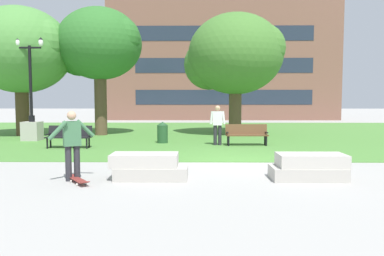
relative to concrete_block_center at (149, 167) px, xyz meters
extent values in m
plane|color=#A3A09B|center=(2.54, 2.45, -0.31)|extent=(140.00, 140.00, 0.00)
cube|color=#4C8438|center=(2.54, 12.45, -0.30)|extent=(40.00, 20.00, 0.02)
cube|color=#B2ADA3|center=(0.08, 0.00, -0.15)|extent=(1.80, 0.90, 0.32)
cube|color=#BBB6AB|center=(-0.10, 0.00, 0.17)|extent=(1.66, 0.83, 0.32)
cube|color=#B2ADA3|center=(3.96, -0.02, -0.15)|extent=(1.80, 0.90, 0.32)
cube|color=#BBB6AB|center=(4.06, -0.02, 0.17)|extent=(1.66, 0.83, 0.32)
cylinder|color=#28282D|center=(-1.74, -0.18, 0.12)|extent=(0.15, 0.15, 0.86)
cylinder|color=#28282D|center=(-1.92, -0.27, 0.12)|extent=(0.15, 0.15, 0.86)
cube|color=#3D7047|center=(-1.83, -0.23, 0.85)|extent=(0.47, 0.40, 0.60)
cylinder|color=#3D7047|center=(-1.60, 0.08, 0.96)|extent=(0.45, 0.30, 0.47)
cylinder|color=#3D7047|center=(-2.06, -0.54, 0.96)|extent=(0.45, 0.30, 0.47)
sphere|color=tan|center=(-1.83, -0.23, 1.29)|extent=(0.22, 0.22, 0.22)
cube|color=maroon|center=(-1.60, -0.54, -0.22)|extent=(0.63, 0.77, 0.02)
cube|color=maroon|center=(-1.34, -0.90, -0.20)|extent=(0.23, 0.21, 0.06)
cube|color=maroon|center=(-1.87, -0.17, -0.20)|extent=(0.23, 0.21, 0.06)
cylinder|color=silver|center=(-1.38, -0.65, -0.28)|extent=(0.06, 0.06, 0.06)
cylinder|color=silver|center=(-1.56, -0.78, -0.28)|extent=(0.06, 0.06, 0.06)
cylinder|color=silver|center=(-1.64, -0.29, -0.28)|extent=(0.06, 0.06, 0.06)
cylinder|color=silver|center=(-1.82, -0.42, -0.28)|extent=(0.06, 0.06, 0.06)
cube|color=brown|center=(3.36, 6.67, 0.15)|extent=(1.81, 0.48, 0.05)
cube|color=brown|center=(3.36, 6.92, 0.38)|extent=(1.80, 0.16, 0.46)
cube|color=black|center=(2.52, 6.65, 0.27)|extent=(0.07, 0.40, 0.04)
cube|color=black|center=(4.20, 6.69, 0.27)|extent=(0.07, 0.40, 0.04)
cylinder|color=black|center=(2.57, 6.49, -0.08)|extent=(0.07, 0.07, 0.41)
cylinder|color=black|center=(4.17, 6.53, -0.08)|extent=(0.07, 0.07, 0.41)
cylinder|color=black|center=(2.56, 6.81, -0.08)|extent=(0.07, 0.07, 0.41)
cylinder|color=black|center=(4.16, 6.85, -0.08)|extent=(0.07, 0.07, 0.41)
cube|color=black|center=(-3.98, 5.72, 0.15)|extent=(1.81, 0.48, 0.05)
cube|color=black|center=(-3.98, 5.97, 0.38)|extent=(1.80, 0.17, 0.46)
cube|color=black|center=(-4.82, 5.74, 0.27)|extent=(0.07, 0.40, 0.04)
cube|color=black|center=(-3.14, 5.70, 0.27)|extent=(0.07, 0.40, 0.04)
cylinder|color=black|center=(-4.79, 5.58, -0.08)|extent=(0.07, 0.07, 0.41)
cylinder|color=black|center=(-3.19, 5.54, -0.08)|extent=(0.07, 0.07, 0.41)
cylinder|color=black|center=(-4.78, 5.90, -0.08)|extent=(0.07, 0.07, 0.41)
cylinder|color=black|center=(-3.18, 5.86, -0.08)|extent=(0.07, 0.07, 0.41)
cube|color=#ADA89E|center=(-6.72, 8.60, 0.16)|extent=(0.80, 0.80, 0.90)
cylinder|color=black|center=(-6.72, 8.60, 0.76)|extent=(0.28, 0.28, 0.30)
cylinder|color=black|center=(-6.72, 8.60, 2.42)|extent=(0.14, 0.14, 3.61)
cube|color=black|center=(-6.72, 8.60, 4.13)|extent=(1.10, 0.08, 0.08)
ellipsoid|color=white|center=(-7.27, 8.60, 4.37)|extent=(0.22, 0.22, 0.36)
cone|color=black|center=(-7.27, 8.60, 4.56)|extent=(0.20, 0.20, 0.13)
ellipsoid|color=white|center=(-6.17, 8.60, 4.37)|extent=(0.22, 0.22, 0.36)
cone|color=black|center=(-6.17, 8.60, 4.56)|extent=(0.20, 0.20, 0.13)
cylinder|color=brown|center=(3.37, 11.76, 1.23)|extent=(0.70, 0.70, 3.04)
ellipsoid|color=#42752D|center=(3.37, 11.76, 4.20)|extent=(5.25, 5.25, 4.47)
sphere|color=#42752D|center=(1.93, 12.28, 3.67)|extent=(2.89, 2.89, 2.89)
sphere|color=#42752D|center=(4.69, 11.23, 4.46)|extent=(2.63, 2.63, 2.63)
cylinder|color=#4C3823|center=(-8.28, 11.02, 1.28)|extent=(0.71, 0.71, 3.13)
ellipsoid|color=#4C893D|center=(-8.28, 11.02, 4.33)|extent=(5.42, 5.42, 4.61)
sphere|color=#4C893D|center=(-6.93, 10.48, 4.61)|extent=(2.71, 2.71, 2.71)
cylinder|color=brown|center=(-4.10, 11.42, 1.58)|extent=(0.67, 0.67, 3.74)
ellipsoid|color=#2D6B28|center=(-4.10, 11.42, 4.72)|extent=(4.60, 4.60, 3.91)
sphere|color=#2D6B28|center=(-5.37, 11.88, 4.26)|extent=(2.53, 2.53, 2.53)
sphere|color=#2D6B28|center=(-2.95, 10.96, 4.95)|extent=(2.30, 2.30, 2.30)
cylinder|color=#234C28|center=(-0.34, 7.61, 0.11)|extent=(0.48, 0.48, 0.80)
cone|color=#234C28|center=(-0.34, 7.61, 0.59)|extent=(0.49, 0.49, 0.16)
cylinder|color=#28282D|center=(2.21, 6.82, 0.14)|extent=(0.15, 0.15, 0.86)
cylinder|color=#28282D|center=(2.01, 6.83, 0.14)|extent=(0.15, 0.15, 0.86)
cube|color=white|center=(2.11, 6.82, 0.87)|extent=(0.41, 0.26, 0.60)
cylinder|color=white|center=(2.37, 6.84, 0.90)|extent=(0.16, 0.11, 0.56)
cylinder|color=white|center=(1.85, 6.81, 0.90)|extent=(0.16, 0.11, 0.56)
sphere|color=tan|center=(2.11, 6.82, 1.31)|extent=(0.22, 0.22, 0.22)
cube|color=brown|center=(3.80, 26.95, 5.57)|extent=(22.40, 1.00, 11.75)
cube|color=#232D3D|center=(3.80, 26.44, 1.89)|extent=(16.80, 0.03, 1.40)
cube|color=#232D3D|center=(3.80, 26.44, 4.89)|extent=(16.80, 0.03, 1.40)
cube|color=#232D3D|center=(3.80, 26.44, 7.89)|extent=(16.80, 0.03, 1.40)
camera|label=1|loc=(1.20, -9.25, 1.68)|focal=35.00mm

